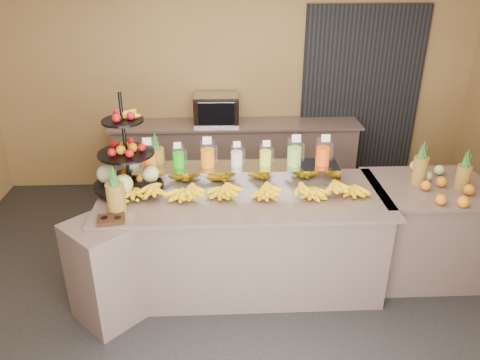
{
  "coord_description": "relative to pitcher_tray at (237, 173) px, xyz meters",
  "views": [
    {
      "loc": [
        -0.19,
        -3.3,
        2.79
      ],
      "look_at": [
        -0.03,
        0.3,
        1.07
      ],
      "focal_mm": 35.0,
      "sensor_mm": 36.0,
      "label": 1
    }
  ],
  "objects": [
    {
      "name": "juice_pitcher_lime",
      "position": [
        0.52,
        -0.0,
        0.18
      ],
      "size": [
        0.13,
        0.14,
        0.32
      ],
      "color": "silver",
      "rests_on": "pitcher_tray"
    },
    {
      "name": "ground",
      "position": [
        0.05,
        -0.58,
        -1.01
      ],
      "size": [
        6.0,
        6.0,
        0.0
      ],
      "primitive_type": "plane",
      "color": "black",
      "rests_on": "ground"
    },
    {
      "name": "juice_pitcher_green",
      "position": [
        -0.52,
        -0.0,
        0.16
      ],
      "size": [
        0.11,
        0.11,
        0.26
      ],
      "color": "silver",
      "rests_on": "pitcher_tray"
    },
    {
      "name": "juice_pitcher_milk",
      "position": [
        -0.0,
        -0.0,
        0.16
      ],
      "size": [
        0.11,
        0.11,
        0.27
      ],
      "color": "silver",
      "rests_on": "pitcher_tray"
    },
    {
      "name": "back_ledge",
      "position": [
        0.05,
        1.67,
        -0.54
      ],
      "size": [
        3.1,
        0.55,
        0.93
      ],
      "color": "gray",
      "rests_on": "ground"
    },
    {
      "name": "condiment_caddy",
      "position": [
        -1.01,
        -0.69,
        -0.06
      ],
      "size": [
        0.23,
        0.19,
        0.03
      ],
      "primitive_type": "cube",
      "rotation": [
        0.0,
        0.0,
        0.2
      ],
      "color": "black",
      "rests_on": "buffet_counter"
    },
    {
      "name": "juice_pitcher_orange_b",
      "position": [
        -0.26,
        -0.0,
        0.18
      ],
      "size": [
        0.13,
        0.14,
        0.32
      ],
      "color": "silver",
      "rests_on": "pitcher_tray"
    },
    {
      "name": "pitcher_tray",
      "position": [
        0.0,
        0.0,
        0.0
      ],
      "size": [
        1.85,
        0.3,
        0.15
      ],
      "primitive_type": "cube",
      "color": "gray",
      "rests_on": "buffet_counter"
    },
    {
      "name": "fruit_stand",
      "position": [
        -0.91,
        -0.12,
        0.15
      ],
      "size": [
        0.68,
        0.68,
        0.87
      ],
      "rotation": [
        0.0,
        0.0,
        0.1
      ],
      "color": "black",
      "rests_on": "buffet_counter"
    },
    {
      "name": "juice_pitcher_orange_c",
      "position": [
        0.78,
        -0.0,
        0.18
      ],
      "size": [
        0.13,
        0.14,
        0.32
      ],
      "color": "silver",
      "rests_on": "pitcher_tray"
    },
    {
      "name": "right_fruit_pile",
      "position": [
        1.8,
        -0.29,
        0.01
      ],
      "size": [
        0.48,
        0.46,
        0.26
      ],
      "color": "brown",
      "rests_on": "right_counter"
    },
    {
      "name": "oven_warmer",
      "position": [
        -0.18,
        1.67,
        0.11
      ],
      "size": [
        0.55,
        0.39,
        0.36
      ],
      "primitive_type": "cube",
      "rotation": [
        0.0,
        0.0,
        -0.02
      ],
      "color": "gray",
      "rests_on": "back_ledge"
    },
    {
      "name": "right_counter",
      "position": [
        1.75,
        -0.18,
        -0.54
      ],
      "size": [
        1.08,
        0.88,
        0.93
      ],
      "color": "gray",
      "rests_on": "ground"
    },
    {
      "name": "juice_pitcher_orange_a",
      "position": [
        -0.78,
        -0.0,
        0.18
      ],
      "size": [
        0.13,
        0.14,
        0.32
      ],
      "color": "silver",
      "rests_on": "pitcher_tray"
    },
    {
      "name": "buffet_counter",
      "position": [
        -0.07,
        -0.32,
        -0.54
      ],
      "size": [
        2.75,
        1.25,
        0.93
      ],
      "color": "gray",
      "rests_on": "ground"
    },
    {
      "name": "room_envelope",
      "position": [
        0.24,
        0.21,
        0.87
      ],
      "size": [
        6.04,
        5.02,
        2.82
      ],
      "color": "olive",
      "rests_on": "ground"
    },
    {
      "name": "banana_heap",
      "position": [
        0.07,
        -0.31,
        0.01
      ],
      "size": [
        2.15,
        0.19,
        0.18
      ],
      "color": "#E8B90B",
      "rests_on": "buffet_counter"
    },
    {
      "name": "juice_pitcher_lemon",
      "position": [
        0.26,
        -0.0,
        0.17
      ],
      "size": [
        0.11,
        0.12,
        0.27
      ],
      "color": "silver",
      "rests_on": "pitcher_tray"
    },
    {
      "name": "pineapple_left_b",
      "position": [
        -0.74,
        0.12,
        0.09
      ],
      "size": [
        0.15,
        0.15,
        0.44
      ],
      "rotation": [
        0.0,
        0.0,
        -0.27
      ],
      "color": "brown",
      "rests_on": "buffet_counter"
    },
    {
      "name": "pineapple_left_a",
      "position": [
        -0.98,
        -0.54,
        0.08
      ],
      "size": [
        0.15,
        0.15,
        0.41
      ],
      "rotation": [
        0.0,
        0.0,
        -0.01
      ],
      "color": "brown",
      "rests_on": "buffet_counter"
    }
  ]
}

